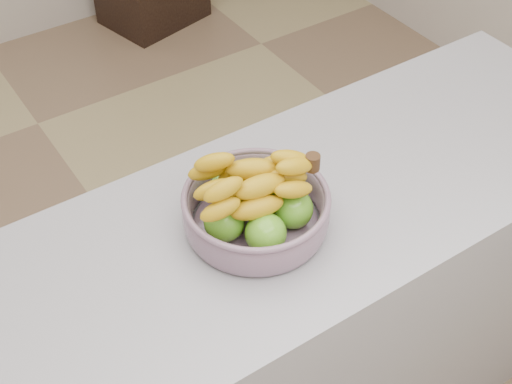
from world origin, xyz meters
TOP-DOWN VIEW (x-y plane):
  - ground at (0.00, 0.00)m, footprint 4.00×4.00m
  - counter at (0.00, -0.58)m, footprint 2.00×0.60m
  - fruit_bowl at (-0.01, -0.58)m, footprint 0.31×0.31m

SIDE VIEW (x-z plane):
  - ground at x=0.00m, z-range 0.00..0.00m
  - counter at x=0.00m, z-range 0.00..0.90m
  - fruit_bowl at x=-0.01m, z-range 0.87..1.04m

